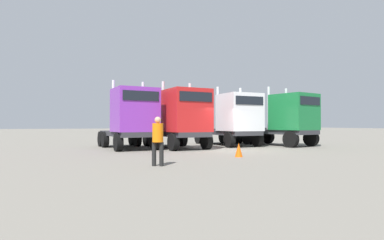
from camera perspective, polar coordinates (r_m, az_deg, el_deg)
ground at (r=18.76m, az=6.41°, el=-5.45°), size 200.00×200.00×0.00m
semi_truck_purple at (r=19.54m, az=-10.80°, el=0.34°), size 3.11×6.01×4.25m
semi_truck_red at (r=19.61m, az=-1.71°, el=0.35°), size 3.10×5.93×4.24m
semi_truck_white at (r=22.30m, az=7.76°, el=0.15°), size 2.76×6.03×4.20m
semi_truck_green at (r=23.31m, az=16.67°, el=0.18°), size 3.87×6.66×4.20m
visitor_in_hivis at (r=11.64m, az=-6.20°, el=-3.13°), size 0.55×0.55×1.81m
traffic_cone_near at (r=14.99m, az=8.43°, el=-5.37°), size 0.36×0.36×0.66m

